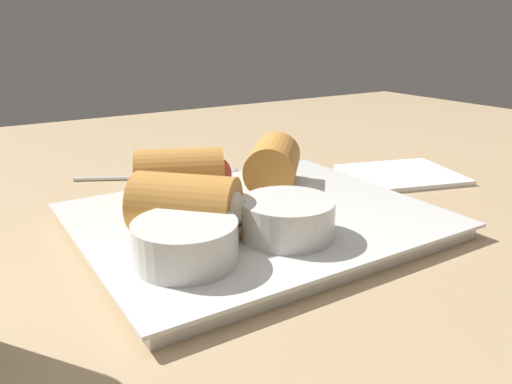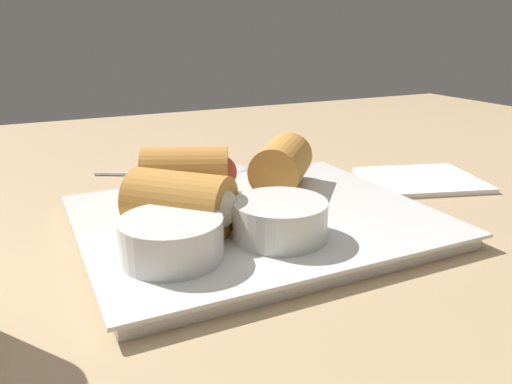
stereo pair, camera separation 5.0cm
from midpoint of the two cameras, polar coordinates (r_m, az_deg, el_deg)
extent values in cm
cube|color=tan|center=(44.38, 1.36, -7.12)|extent=(180.00, 140.00, 2.00)
cube|color=silver|center=(46.94, 3.06, -3.53)|extent=(30.60, 25.22, 1.20)
cube|color=silver|center=(46.67, 3.07, -2.68)|extent=(31.82, 26.23, 0.30)
cylinder|color=#C68438|center=(53.34, 5.66, 3.12)|extent=(9.55, 9.90, 5.25)
sphere|color=#56843D|center=(56.66, 6.25, 4.02)|extent=(3.41, 3.41, 3.41)
cylinder|color=#C68438|center=(50.27, -5.24, 2.18)|extent=(9.92, 8.22, 5.25)
sphere|color=#B23D2D|center=(50.20, -1.27, 2.23)|extent=(3.41, 3.41, 3.41)
cylinder|color=#C68438|center=(41.75, -5.33, -1.26)|extent=(9.74, 9.76, 5.25)
sphere|color=beige|center=(40.48, -0.85, -1.83)|extent=(3.41, 3.41, 3.41)
cylinder|color=silver|center=(41.03, 6.25, -3.20)|extent=(7.80, 7.80, 3.18)
cylinder|color=#477038|center=(40.57, 6.32, -1.49)|extent=(6.39, 6.39, 0.57)
cylinder|color=silver|center=(37.37, -5.87, -5.43)|extent=(7.80, 7.80, 3.18)
cylinder|color=maroon|center=(36.86, -5.94, -3.57)|extent=(6.39, 6.39, 0.57)
cylinder|color=silver|center=(64.35, -10.60, 1.99)|extent=(11.33, 6.35, 0.50)
ellipsoid|color=silver|center=(62.66, 0.09, 2.35)|extent=(5.45, 5.04, 1.52)
cube|color=white|center=(64.80, 20.46, 1.28)|extent=(16.07, 14.75, 0.60)
camera|label=1|loc=(0.03, -86.88, 1.04)|focal=35.00mm
camera|label=2|loc=(0.03, 93.12, -1.04)|focal=35.00mm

